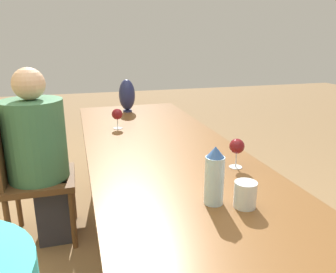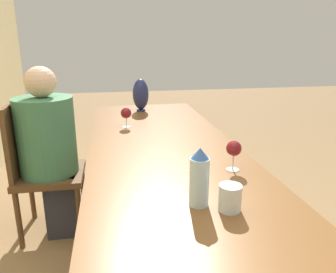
# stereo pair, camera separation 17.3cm
# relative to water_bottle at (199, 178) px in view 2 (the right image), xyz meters

# --- Properties ---
(dining_table) EXTENTS (3.17, 0.85, 0.73)m
(dining_table) POSITION_rel_water_bottle_xyz_m (0.36, 0.02, -0.17)
(dining_table) COLOR brown
(dining_table) RESTS_ON ground_plane
(water_bottle) EXTENTS (0.07, 0.07, 0.23)m
(water_bottle) POSITION_rel_water_bottle_xyz_m (0.00, 0.00, 0.00)
(water_bottle) COLOR silver
(water_bottle) RESTS_ON dining_table
(water_tumbler) EXTENTS (0.08, 0.08, 0.10)m
(water_tumbler) POSITION_rel_water_bottle_xyz_m (-0.06, -0.10, -0.06)
(water_tumbler) COLOR silver
(water_tumbler) RESTS_ON dining_table
(vase) EXTENTS (0.13, 0.13, 0.27)m
(vase) POSITION_rel_water_bottle_xyz_m (1.68, 0.05, 0.03)
(vase) COLOR #1E234C
(vase) RESTS_ON dining_table
(wine_glass_0) EXTENTS (0.07, 0.07, 0.14)m
(wine_glass_0) POSITION_rel_water_bottle_xyz_m (0.30, -0.25, -0.01)
(wine_glass_0) COLOR silver
(wine_glass_0) RESTS_ON dining_table
(wine_glass_3) EXTENTS (0.07, 0.07, 0.14)m
(wine_glass_3) POSITION_rel_water_bottle_xyz_m (1.17, 0.21, -0.01)
(wine_glass_3) COLOR silver
(wine_glass_3) RESTS_ON dining_table
(chair_far) EXTENTS (0.44, 0.44, 0.93)m
(chair_far) POSITION_rel_water_bottle_xyz_m (1.12, 0.81, -0.35)
(chair_far) COLOR brown
(chair_far) RESTS_ON ground_plane
(person_far) EXTENTS (0.38, 0.38, 1.16)m
(person_far) POSITION_rel_water_bottle_xyz_m (1.12, 0.72, -0.23)
(person_far) COLOR #2D2D38
(person_far) RESTS_ON ground_plane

